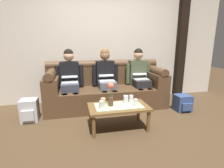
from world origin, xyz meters
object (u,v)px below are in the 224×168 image
(person_middle, at_px, (106,76))
(person_left, at_px, (70,77))
(person_right, at_px, (139,74))
(cup_far_left, at_px, (101,105))
(flower_vase, at_px, (111,93))
(cup_near_left, at_px, (136,102))
(cup_near_right, at_px, (131,99))
(backpack_right, at_px, (183,103))
(cup_far_right, at_px, (103,101))
(coffee_table, at_px, (118,109))
(backpack_left, at_px, (29,111))
(cup_far_center, at_px, (126,100))
(couch, at_px, (106,89))

(person_middle, bearing_deg, person_left, -180.00)
(person_right, height_order, cup_far_left, person_right)
(flower_vase, xyz_separation_m, cup_near_left, (0.38, -0.08, -0.16))
(person_right, bearing_deg, cup_near_right, -117.41)
(cup_near_right, bearing_deg, backpack_right, 16.00)
(person_left, bearing_deg, person_middle, 0.00)
(flower_vase, bearing_deg, cup_near_right, 12.91)
(person_left, height_order, cup_far_right, person_left)
(backpack_right, bearing_deg, coffee_table, -163.25)
(person_left, distance_m, backpack_left, 0.97)
(person_right, bearing_deg, cup_far_center, -121.11)
(person_left, distance_m, cup_near_left, 1.53)
(couch, height_order, person_middle, person_middle)
(couch, relative_size, cup_near_right, 20.25)
(cup_near_right, bearing_deg, flower_vase, -167.09)
(cup_near_left, height_order, cup_far_center, cup_far_center)
(flower_vase, bearing_deg, person_left, 120.34)
(cup_far_left, height_order, backpack_left, cup_far_left)
(person_middle, distance_m, flower_vase, 1.07)
(cup_near_right, bearing_deg, person_middle, 103.54)
(cup_far_left, xyz_separation_m, cup_far_right, (0.05, 0.16, -0.01))
(cup_far_left, bearing_deg, person_middle, 76.18)
(cup_far_left, height_order, cup_far_right, cup_far_left)
(cup_near_left, bearing_deg, cup_near_right, 96.25)
(coffee_table, height_order, backpack_left, backpack_left)
(couch, relative_size, cup_far_left, 20.62)
(cup_near_right, distance_m, backpack_right, 1.29)
(couch, height_order, cup_near_right, couch)
(couch, bearing_deg, person_right, -0.36)
(couch, xyz_separation_m, backpack_right, (1.45, -0.64, -0.21))
(flower_vase, xyz_separation_m, backpack_right, (1.57, 0.43, -0.44))
(backpack_left, bearing_deg, person_right, 12.44)
(person_right, height_order, backpack_left, person_right)
(backpack_left, bearing_deg, cup_far_center, -18.38)
(cup_near_right, height_order, backpack_right, cup_near_right)
(backpack_left, bearing_deg, coffee_table, -22.09)
(person_right, distance_m, cup_near_left, 1.26)
(coffee_table, bearing_deg, flower_vase, 177.19)
(person_left, bearing_deg, cup_near_left, -48.87)
(cup_near_left, height_order, backpack_left, cup_near_left)
(person_middle, bearing_deg, flower_vase, -96.57)
(cup_far_left, relative_size, cup_far_right, 1.13)
(cup_near_left, bearing_deg, couch, 102.47)
(coffee_table, height_order, cup_near_left, cup_near_left)
(person_left, relative_size, person_right, 1.00)
(couch, xyz_separation_m, cup_near_right, (0.24, -0.99, 0.08))
(person_middle, relative_size, coffee_table, 1.30)
(person_middle, distance_m, cup_near_left, 1.19)
(cup_far_left, distance_m, backpack_right, 1.83)
(flower_vase, height_order, backpack_left, flower_vase)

